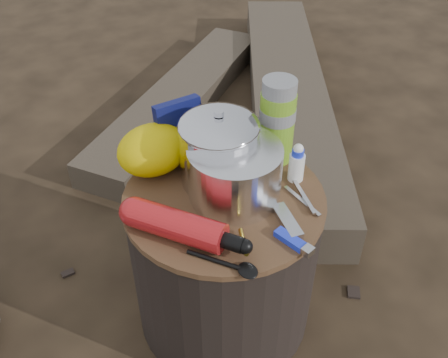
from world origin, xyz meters
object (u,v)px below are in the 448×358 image
camping_pot (219,149)px  thermos (277,121)px  fuel_bottle (177,225)px  stump (224,259)px  travel_mug (226,136)px  log_main (287,95)px

camping_pot → thermos: (0.16, -0.00, 0.02)m
fuel_bottle → camping_pot: bearing=-0.9°
camping_pot → fuel_bottle: bearing=-146.9°
stump → travel_mug: travel_mug is taller
stump → camping_pot: (0.02, 0.06, 0.30)m
log_main → thermos: (-0.62, -0.68, 0.46)m
camping_pot → travel_mug: camping_pot is taller
stump → travel_mug: 0.32m
camping_pot → travel_mug: 0.10m
stump → thermos: (0.19, 0.06, 0.32)m
fuel_bottle → travel_mug: (0.24, 0.18, 0.03)m
thermos → travel_mug: bearing=146.2°
fuel_bottle → thermos: bearing=-15.5°
camping_pot → thermos: bearing=-0.1°
camping_pot → fuel_bottle: camping_pot is taller
log_main → travel_mug: bearing=-105.8°
fuel_bottle → stump: bearing=-14.1°
thermos → stump: bearing=-162.7°
stump → thermos: thermos is taller
stump → travel_mug: bearing=55.0°
stump → thermos: 0.38m
thermos → fuel_bottle: bearing=-161.5°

